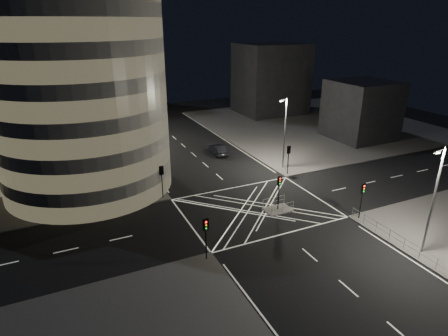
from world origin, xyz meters
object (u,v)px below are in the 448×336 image
central_island (278,210)px  street_lamp_right_near (433,198)px  traffic_signal_fr (289,155)px  traffic_signal_island (279,187)px  traffic_signal_fl (162,176)px  traffic_signal_nr (362,194)px  traffic_signal_nl (206,232)px  sedan (218,150)px  street_lamp_left_near (144,143)px  street_lamp_right_far (285,131)px  street_lamp_left_far (118,113)px

central_island → street_lamp_right_near: bearing=-59.3°
traffic_signal_fr → traffic_signal_island: 10.73m
traffic_signal_fl → street_lamp_right_near: size_ratio=0.40×
traffic_signal_fr → traffic_signal_nr: same height
traffic_signal_nr → traffic_signal_nl: bearing=180.0°
traffic_signal_fl → street_lamp_right_near: street_lamp_right_near is taller
street_lamp_right_near → sedan: street_lamp_right_near is taller
traffic_signal_fr → sedan: 12.92m
traffic_signal_nr → street_lamp_left_near: 26.32m
traffic_signal_fr → street_lamp_left_near: 19.14m
traffic_signal_fl → traffic_signal_fr: (17.60, 0.00, 0.00)m
street_lamp_left_near → street_lamp_right_near: bearing=-54.0°
traffic_signal_fl → sedan: traffic_signal_fl is taller
traffic_signal_fr → traffic_signal_island: same height
central_island → traffic_signal_fr: traffic_signal_fr is taller
traffic_signal_island → traffic_signal_fr: bearing=50.7°
traffic_signal_fl → street_lamp_right_far: 18.55m
street_lamp_right_near → street_lamp_left_far: bearing=113.2°
traffic_signal_fr → street_lamp_left_far: size_ratio=0.40×
traffic_signal_island → street_lamp_left_near: street_lamp_left_near is taller
traffic_signal_fr → street_lamp_right_near: bearing=-88.2°
traffic_signal_island → street_lamp_left_far: bearing=110.0°
street_lamp_left_near → street_lamp_left_far: (0.00, 18.00, 0.00)m
sedan → traffic_signal_fr: bearing=118.1°
traffic_signal_fl → traffic_signal_fr: size_ratio=1.00×
traffic_signal_fr → traffic_signal_island: size_ratio=1.00×
central_island → traffic_signal_fr: (6.80, 8.30, 2.84)m
traffic_signal_fl → traffic_signal_nr: (17.60, -13.60, 0.00)m
traffic_signal_fl → street_lamp_left_near: size_ratio=0.40×
traffic_signal_nl → street_lamp_right_far: 24.27m
traffic_signal_nl → street_lamp_left_far: bearing=91.0°
traffic_signal_island → street_lamp_right_near: (7.44, -12.50, 2.63)m
street_lamp_left_near → street_lamp_right_near: (18.87, -26.00, 0.00)m
street_lamp_left_far → street_lamp_left_near: bearing=-90.0°
street_lamp_right_far → traffic_signal_nl: bearing=-139.1°
traffic_signal_nl → street_lamp_right_far: bearing=40.9°
traffic_signal_fr → traffic_signal_nl: bearing=-142.3°
traffic_signal_nr → street_lamp_right_far: size_ratio=0.40×
traffic_signal_fr → central_island: bearing=-129.3°
street_lamp_right_near → traffic_signal_island: bearing=120.7°
street_lamp_left_near → street_lamp_left_far: size_ratio=1.00×
traffic_signal_nr → street_lamp_left_far: street_lamp_left_far is taller
traffic_signal_fl → street_lamp_left_near: (-0.64, 5.20, 2.63)m
traffic_signal_fl → traffic_signal_island: bearing=-37.5°
street_lamp_left_far → sedan: street_lamp_left_far is taller
traffic_signal_nr → street_lamp_left_near: (-18.24, 18.80, 2.63)m
traffic_signal_fl → street_lamp_left_near: street_lamp_left_near is taller
traffic_signal_nl → traffic_signal_fr: 22.24m
traffic_signal_fr → traffic_signal_nr: bearing=-90.0°
traffic_signal_island → street_lamp_left_near: bearing=130.3°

